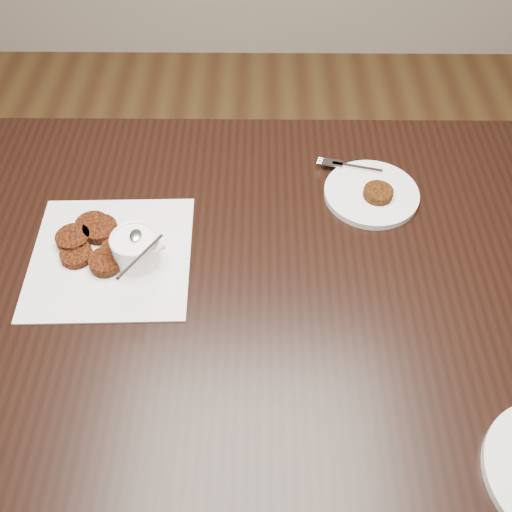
# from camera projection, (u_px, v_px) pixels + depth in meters

# --- Properties ---
(floor) EXTENTS (4.00, 4.00, 0.00)m
(floor) POSITION_uv_depth(u_px,v_px,m) (253.00, 450.00, 1.54)
(floor) COLOR brown
(floor) RESTS_ON ground
(table) EXTENTS (1.33, 0.86, 0.75)m
(table) POSITION_uv_depth(u_px,v_px,m) (281.00, 375.00, 1.27)
(table) COLOR black
(table) RESTS_ON floor
(napkin) EXTENTS (0.29, 0.29, 0.00)m
(napkin) POSITION_uv_depth(u_px,v_px,m) (111.00, 256.00, 1.00)
(napkin) COLOR white
(napkin) RESTS_ON table
(sauce_ramekin) EXTENTS (0.11, 0.11, 0.11)m
(sauce_ramekin) POSITION_uv_depth(u_px,v_px,m) (133.00, 237.00, 0.95)
(sauce_ramekin) COLOR white
(sauce_ramekin) RESTS_ON napkin
(patty_cluster) EXTENTS (0.25, 0.25, 0.02)m
(patty_cluster) POSITION_uv_depth(u_px,v_px,m) (94.00, 240.00, 1.01)
(patty_cluster) COLOR #60260C
(patty_cluster) RESTS_ON napkin
(plate_with_patty) EXTENTS (0.22, 0.22, 0.03)m
(plate_with_patty) POSITION_uv_depth(u_px,v_px,m) (372.00, 191.00, 1.09)
(plate_with_patty) COLOR silver
(plate_with_patty) RESTS_ON table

